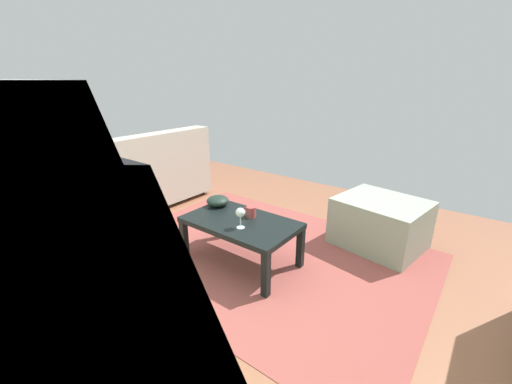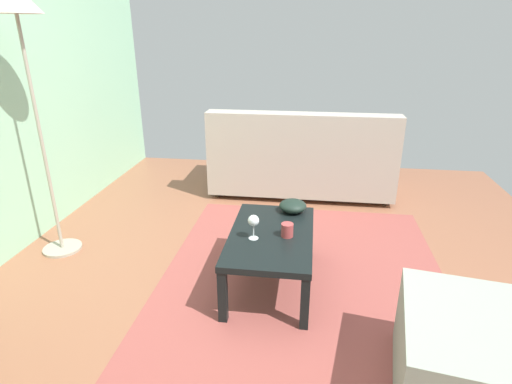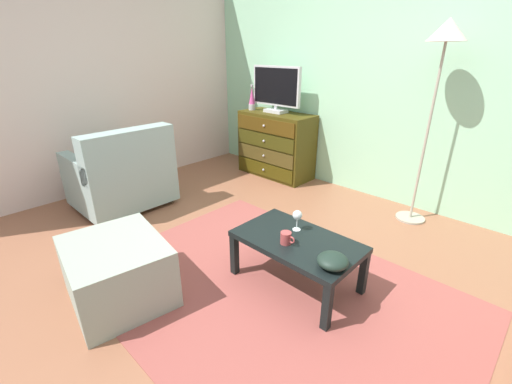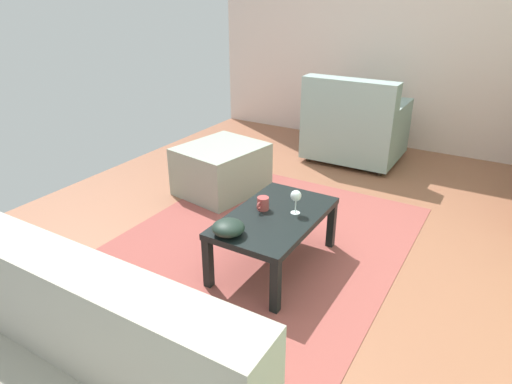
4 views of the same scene
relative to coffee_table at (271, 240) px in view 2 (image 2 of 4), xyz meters
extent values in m
cube|color=#925940|center=(-0.26, -0.01, -0.35)|extent=(5.79, 4.47, 0.05)
cube|color=#964742|center=(-0.06, -0.21, -0.32)|extent=(2.60, 1.90, 0.01)
cube|color=black|center=(-0.41, 0.23, -0.16)|extent=(0.05, 0.05, 0.33)
cube|color=black|center=(0.41, 0.23, -0.16)|extent=(0.05, 0.05, 0.33)
cube|color=black|center=(-0.41, -0.23, -0.16)|extent=(0.05, 0.05, 0.33)
cube|color=black|center=(0.41, -0.23, -0.16)|extent=(0.05, 0.05, 0.33)
cube|color=black|center=(0.00, 0.00, 0.03)|extent=(0.88, 0.52, 0.04)
cylinder|color=silver|center=(-0.09, 0.10, 0.05)|extent=(0.06, 0.06, 0.00)
cylinder|color=silver|center=(-0.09, 0.10, 0.10)|extent=(0.01, 0.01, 0.09)
sphere|color=silver|center=(-0.09, 0.10, 0.17)|extent=(0.07, 0.07, 0.07)
cylinder|color=#A74040|center=(-0.03, -0.10, 0.09)|extent=(0.08, 0.08, 0.08)
torus|color=#A74040|center=(0.02, -0.10, 0.10)|extent=(0.05, 0.01, 0.05)
ellipsoid|color=#1B2A23|center=(0.35, -0.11, 0.09)|extent=(0.19, 0.19, 0.09)
cylinder|color=#332319|center=(2.12, -0.94, -0.30)|extent=(0.05, 0.05, 0.05)
cylinder|color=#332319|center=(2.12, 0.68, -0.30)|extent=(0.05, 0.05, 0.05)
cylinder|color=#332319|center=(1.43, -0.94, -0.30)|extent=(0.05, 0.05, 0.05)
cylinder|color=#332319|center=(1.43, 0.68, -0.30)|extent=(0.05, 0.05, 0.05)
cube|color=#B0A99C|center=(1.78, -0.13, -0.07)|extent=(0.85, 1.79, 0.41)
cube|color=#B0A99C|center=(1.45, -0.13, 0.33)|extent=(0.20, 1.79, 0.40)
cube|color=#B0A99C|center=(1.78, -0.96, 0.23)|extent=(0.81, 0.12, 0.20)
cube|color=#B0A99C|center=(1.78, 0.70, 0.23)|extent=(0.81, 0.12, 0.20)
cylinder|color=#405781|center=(2.05, -0.35, 0.21)|extent=(0.16, 0.40, 0.16)
cube|color=#929E8F|center=(-0.79, -0.96, -0.11)|extent=(0.79, 0.71, 0.43)
cylinder|color=#A59E8C|center=(0.23, 1.62, -0.31)|extent=(0.28, 0.28, 0.02)
cylinder|color=#A59E8C|center=(0.23, 1.62, 0.52)|extent=(0.02, 0.02, 1.64)
camera|label=1|loc=(-1.47, 1.73, 1.09)|focal=22.49mm
camera|label=2|loc=(-2.31, -0.22, 1.25)|focal=28.96mm
camera|label=3|loc=(1.19, -1.67, 1.28)|focal=23.47mm
camera|label=4|loc=(2.19, 1.17, 1.35)|focal=31.22mm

